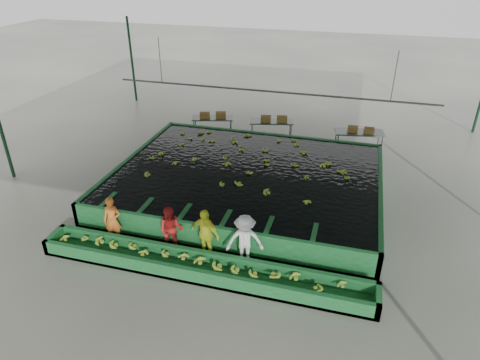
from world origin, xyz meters
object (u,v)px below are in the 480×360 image
(flotation_tank, at_px, (247,181))
(packing_table_left, at_px, (213,126))
(worker_c, at_px, (205,234))
(box_stack_mid, at_px, (274,122))
(worker_a, at_px, (112,220))
(packing_table_right, at_px, (358,142))
(sorting_trough, at_px, (201,267))
(box_stack_left, at_px, (213,118))
(worker_d, at_px, (245,241))
(worker_b, at_px, (171,230))
(box_stack_right, at_px, (361,132))
(packing_table_mid, at_px, (271,130))

(flotation_tank, xyz_separation_m, packing_table_left, (-3.19, 5.15, 0.01))
(worker_c, relative_size, box_stack_mid, 1.32)
(worker_a, xyz_separation_m, packing_table_right, (7.29, 9.32, -0.28))
(flotation_tank, height_order, sorting_trough, flotation_tank)
(flotation_tank, distance_m, box_stack_left, 6.01)
(worker_d, xyz_separation_m, packing_table_right, (2.91, 9.32, -0.35))
(worker_a, height_order, worker_c, worker_c)
(worker_d, bearing_deg, worker_b, 163.00)
(flotation_tank, xyz_separation_m, packing_table_right, (4.00, 5.02, 0.05))
(sorting_trough, distance_m, worker_b, 1.58)
(worker_a, distance_m, worker_c, 3.14)
(worker_c, distance_m, box_stack_left, 9.86)
(packing_table_left, bearing_deg, packing_table_right, -1.01)
(packing_table_left, bearing_deg, worker_c, -72.15)
(packing_table_right, xyz_separation_m, box_stack_right, (0.05, -0.08, 0.50))
(flotation_tank, height_order, box_stack_mid, box_stack_mid)
(packing_table_right, bearing_deg, box_stack_right, -60.02)
(packing_table_mid, bearing_deg, packing_table_left, -175.43)
(sorting_trough, bearing_deg, box_stack_left, 107.20)
(worker_b, relative_size, packing_table_left, 0.77)
(worker_a, bearing_deg, box_stack_mid, 61.03)
(worker_a, bearing_deg, packing_table_mid, 61.84)
(packing_table_right, xyz_separation_m, box_stack_left, (-7.15, 0.06, 0.43))
(worker_a, bearing_deg, packing_table_right, 41.46)
(worker_a, distance_m, box_stack_left, 9.39)
(flotation_tank, xyz_separation_m, box_stack_mid, (-0.08, 5.31, 0.51))
(worker_b, height_order, packing_table_left, worker_b)
(worker_b, xyz_separation_m, worker_c, (1.11, 0.00, 0.06))
(packing_table_right, relative_size, box_stack_mid, 1.71)
(packing_table_right, bearing_deg, worker_b, -119.41)
(worker_a, relative_size, worker_d, 0.91)
(packing_table_left, height_order, box_stack_right, box_stack_right)
(worker_c, bearing_deg, worker_b, -164.55)
(packing_table_left, bearing_deg, box_stack_right, -1.63)
(sorting_trough, xyz_separation_m, box_stack_right, (4.05, 10.05, 0.75))
(worker_a, height_order, worker_b, worker_b)
(worker_c, bearing_deg, packing_table_left, 123.30)
(flotation_tank, xyz_separation_m, packing_table_mid, (-0.21, 5.39, 0.03))
(worker_a, bearing_deg, packing_table_left, 78.90)
(worker_a, distance_m, box_stack_mid, 10.14)
(flotation_tank, height_order, packing_table_mid, packing_table_mid)
(worker_c, bearing_deg, worker_a, -164.55)
(worker_a, height_order, box_stack_mid, worker_a)
(worker_c, height_order, packing_table_right, worker_c)
(worker_a, height_order, worker_d, worker_d)
(worker_c, relative_size, packing_table_mid, 0.80)
(box_stack_right, bearing_deg, packing_table_right, 119.98)
(flotation_tank, height_order, box_stack_right, box_stack_right)
(worker_c, bearing_deg, sorting_trough, -63.96)
(packing_table_mid, bearing_deg, box_stack_right, -5.96)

